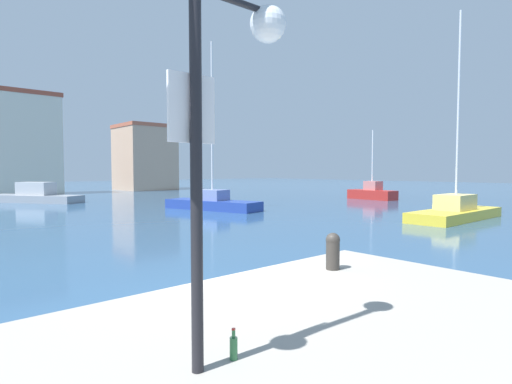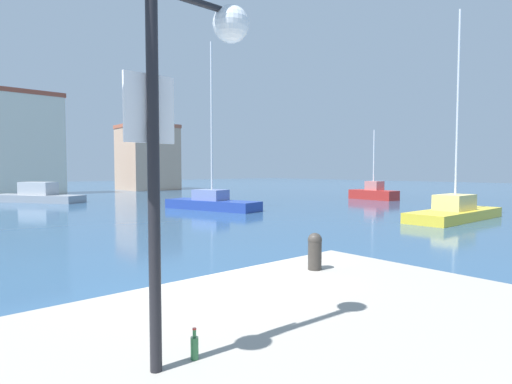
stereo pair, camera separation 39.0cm
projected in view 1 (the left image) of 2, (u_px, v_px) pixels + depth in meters
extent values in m
plane|color=#2D5175|center=(222.00, 206.00, 32.22)|extent=(160.00, 160.00, 0.00)
cylinder|color=black|center=(196.00, 115.00, 3.28)|extent=(0.10, 0.10, 4.24)
sphere|color=white|center=(268.00, 24.00, 3.76)|extent=(0.34, 0.34, 0.34)
cube|color=white|center=(192.00, 109.00, 3.32)|extent=(0.44, 0.03, 0.56)
cylinder|color=red|center=(190.00, 101.00, 3.33)|extent=(0.24, 0.01, 0.24)
cylinder|color=#2D6B3D|center=(234.00, 348.00, 3.60)|extent=(0.07, 0.07, 0.20)
cylinder|color=#2D6B3D|center=(234.00, 334.00, 3.59)|extent=(0.03, 0.03, 0.07)
cylinder|color=#B21E19|center=(234.00, 329.00, 3.59)|extent=(0.04, 0.04, 0.01)
cylinder|color=#38332D|center=(333.00, 255.00, 6.87)|extent=(0.23, 0.23, 0.50)
sphere|color=#38332D|center=(333.00, 240.00, 6.85)|extent=(0.24, 0.24, 0.24)
cube|color=gold|center=(455.00, 215.00, 23.12)|extent=(7.66, 2.29, 0.56)
cube|color=#DFCD77|center=(455.00, 202.00, 23.02)|extent=(2.35, 1.50, 0.87)
cylinder|color=silver|center=(458.00, 111.00, 22.81)|extent=(0.12, 0.12, 11.10)
cube|color=#B22823|center=(372.00, 195.00, 39.21)|extent=(1.99, 4.84, 0.89)
cube|color=#C4716E|center=(373.00, 186.00, 39.07)|extent=(1.31, 1.49, 0.87)
cylinder|color=silver|center=(372.00, 160.00, 39.04)|extent=(0.12, 0.12, 5.76)
cube|color=#233D93|center=(212.00, 205.00, 28.95)|extent=(3.91, 7.65, 0.67)
cube|color=#6E7DB1|center=(211.00, 195.00, 28.98)|extent=(2.06, 2.60, 0.75)
cylinder|color=silver|center=(212.00, 122.00, 28.63)|extent=(0.12, 0.12, 11.11)
cube|color=gray|center=(34.00, 199.00, 35.51)|extent=(6.75, 8.46, 0.64)
cube|color=#ADB0B5|center=(36.00, 189.00, 35.40)|extent=(2.95, 3.34, 1.13)
cube|color=tan|center=(145.00, 159.00, 58.31)|extent=(6.86, 7.27, 8.76)
cube|color=#B25B42|center=(144.00, 127.00, 58.06)|extent=(7.00, 7.42, 0.50)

